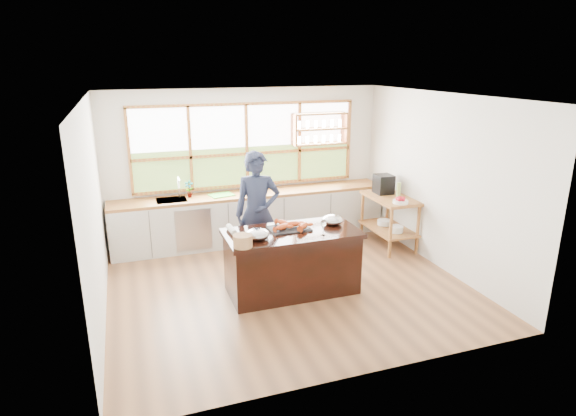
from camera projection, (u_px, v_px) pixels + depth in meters
name	position (u px, v px, depth m)	size (l,w,h in m)	color
ground_plane	(287.00, 285.00, 7.05)	(5.00, 5.00, 0.00)	brown
room_shell	(277.00, 161.00, 7.00)	(5.02, 4.52, 2.71)	silver
back_counter	(251.00, 217.00, 8.66)	(4.90, 0.63, 0.90)	beige
right_shelf_unit	(390.00, 213.00, 8.36)	(0.62, 1.10, 0.90)	olive
island	(292.00, 261.00, 6.73)	(1.85, 0.90, 0.90)	black
cook	(258.00, 213.00, 7.25)	(0.69, 0.45, 1.89)	#1E243B
potted_plant	(189.00, 189.00, 8.21)	(0.15, 0.10, 0.29)	slate
cutting_board	(221.00, 195.00, 8.36)	(0.40, 0.30, 0.01)	green
espresso_machine	(384.00, 184.00, 8.46)	(0.29, 0.31, 0.33)	black
wine_bottle	(399.00, 191.00, 8.10)	(0.07, 0.07, 0.29)	#89A74E
fruit_bowl	(401.00, 201.00, 7.89)	(0.25, 0.25, 0.11)	white
slate_board	(289.00, 228.00, 6.69)	(0.55, 0.40, 0.02)	black
lobster_pile	(291.00, 225.00, 6.68)	(0.52, 0.44, 0.08)	#CB4715
mixing_bowl_left	(257.00, 234.00, 6.30)	(0.31, 0.31, 0.15)	#ACAFB3
mixing_bowl_right	(332.00, 220.00, 6.87)	(0.30, 0.30, 0.14)	#ACAFB3
wine_glass	(323.00, 223.00, 6.43)	(0.08, 0.08, 0.22)	white
wicker_basket	(243.00, 241.00, 6.03)	(0.25, 0.25, 0.16)	#9D6D4A
parchment_roll	(232.00, 230.00, 6.55)	(0.08, 0.08, 0.30)	silver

